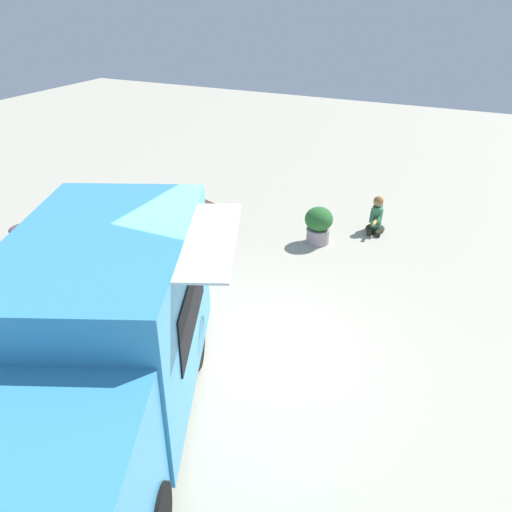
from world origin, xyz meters
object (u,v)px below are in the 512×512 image
Objects in this scene: food_truck at (98,352)px; planter_flowering_far at (319,224)px; person_customer at (376,217)px; plaza_bench at (204,207)px; trash_bin at (28,246)px.

food_truck reaches higher than planter_flowering_far.
person_customer is 1.02× the size of planter_flowering_far.
plaza_bench is 1.94× the size of trash_bin.
planter_flowering_far reaches higher than plaza_bench.
person_customer reaches higher than planter_flowering_far.
plaza_bench is (-2.94, -0.05, -0.11)m from planter_flowering_far.
plaza_bench is at bearing -179.11° from planter_flowering_far.
planter_flowering_far is (0.73, 6.23, -0.73)m from food_truck.
food_truck is 6.09× the size of trash_bin.
person_customer is 0.50× the size of plaza_bench.
trash_bin reaches higher than planter_flowering_far.
food_truck is at bearing -96.68° from planter_flowering_far.
food_truck is 7.65m from person_customer.
person_customer is at bearing 76.63° from food_truck.
person_customer is at bearing 48.60° from planter_flowering_far.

